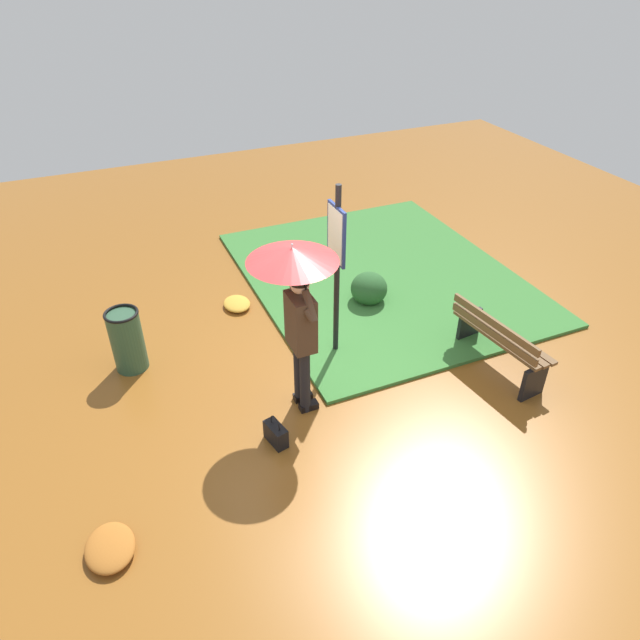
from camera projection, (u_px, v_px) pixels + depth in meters
ground_plane at (318, 386)px, 7.01m from camera, size 18.00×18.00×0.00m
grass_verge at (381, 276)px, 9.19m from camera, size 4.80×4.00×0.05m
person_with_umbrella at (296, 288)px, 5.93m from camera, size 0.96×0.96×2.04m
info_sign_post at (337, 254)px, 6.78m from camera, size 0.44×0.07×2.30m
handbag at (276, 434)px, 6.18m from camera, size 0.32×0.20×0.37m
park_bench at (499, 341)px, 7.11m from camera, size 1.40×0.53×0.75m
trash_bin at (127, 340)px, 7.09m from camera, size 0.42×0.42×0.83m
shrub_cluster at (369, 288)px, 8.48m from camera, size 0.59×0.54×0.48m
leaf_pile_near_person at (110, 548)px, 5.12m from camera, size 0.55×0.44×0.12m
leaf_pile_by_bench at (237, 304)px, 8.45m from camera, size 0.48×0.38×0.11m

